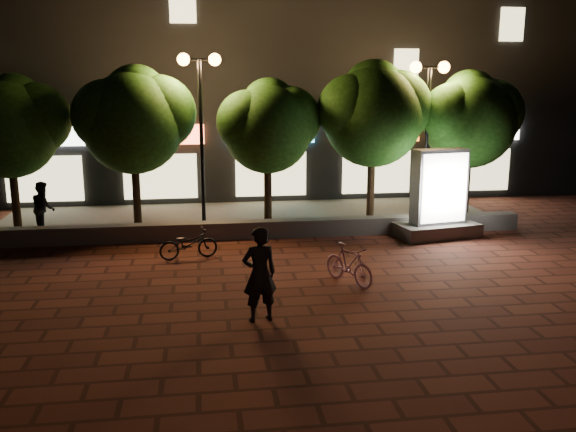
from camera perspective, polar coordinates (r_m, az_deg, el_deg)
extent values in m
plane|color=#53231A|center=(14.20, -1.49, -6.01)|extent=(80.00, 80.00, 0.00)
cube|color=#605D59|center=(17.95, -2.96, -1.22)|extent=(16.00, 0.45, 0.50)
cube|color=#605D59|center=(20.43, -3.58, -0.14)|extent=(16.00, 5.00, 0.08)
cube|color=black|center=(26.42, -4.88, 13.55)|extent=(28.00, 8.00, 10.00)
cube|color=silver|center=(23.06, -21.93, 6.88)|extent=(3.20, 0.12, 0.70)
cube|color=beige|center=(23.23, -21.63, 3.20)|extent=(2.60, 0.10, 1.60)
cube|color=#D34F2A|center=(22.44, -11.90, 7.38)|extent=(3.20, 0.12, 0.70)
cube|color=beige|center=(22.62, -11.73, 3.60)|extent=(2.60, 0.10, 1.60)
cube|color=#36A6C5|center=(22.54, -1.61, 7.66)|extent=(3.20, 0.12, 0.70)
cube|color=beige|center=(22.71, -1.59, 3.89)|extent=(2.60, 0.10, 1.60)
cube|color=orange|center=(23.33, 8.29, 7.70)|extent=(3.20, 0.12, 0.70)
cube|color=beige|center=(23.50, 8.17, 4.06)|extent=(2.60, 0.10, 1.60)
cube|color=silver|center=(24.74, 17.30, 7.54)|extent=(3.20, 0.12, 0.70)
cube|color=beige|center=(24.90, 17.07, 4.11)|extent=(2.60, 0.10, 1.60)
cube|color=beige|center=(22.46, -9.74, 18.72)|extent=(0.90, 0.10, 1.20)
cube|color=beige|center=(23.55, 10.88, 13.50)|extent=(0.90, 0.10, 1.20)
cube|color=beige|center=(25.19, 20.04, 16.34)|extent=(0.90, 0.10, 1.20)
cylinder|color=#312113|center=(19.84, -23.97, 1.84)|extent=(0.24, 0.24, 2.25)
sphere|color=#2B5F1C|center=(19.61, -24.46, 7.29)|extent=(2.80, 2.80, 2.80)
sphere|color=#2B5F1C|center=(19.60, -22.40, 8.35)|extent=(2.10, 2.10, 2.10)
sphere|color=#2B5F1C|center=(19.88, -24.09, 9.41)|extent=(1.82, 1.82, 1.82)
cylinder|color=#312113|center=(19.16, -13.87, 2.36)|extent=(0.24, 0.24, 2.34)
sphere|color=#2B5F1C|center=(18.92, -14.19, 8.31)|extent=(3.00, 3.00, 3.00)
sphere|color=#2B5F1C|center=(19.04, -11.90, 9.35)|extent=(2.25, 2.25, 2.25)
sphere|color=#2B5F1C|center=(18.84, -16.34, 8.94)|extent=(2.10, 2.10, 2.10)
sphere|color=#2B5F1C|center=(19.22, -13.90, 10.63)|extent=(1.95, 1.95, 1.95)
cylinder|color=#312113|center=(19.17, -1.88, 2.52)|extent=(0.24, 0.24, 2.21)
sphere|color=#2B5F1C|center=(18.94, -1.92, 8.03)|extent=(2.70, 2.70, 2.70)
sphere|color=#2B5F1C|center=(19.20, 0.04, 8.99)|extent=(2.03, 2.03, 2.02)
sphere|color=#2B5F1C|center=(18.72, -3.74, 8.72)|extent=(1.89, 1.89, 1.89)
sphere|color=#2B5F1C|center=(19.26, -1.75, 10.11)|extent=(1.76, 1.76, 1.76)
cylinder|color=#312113|center=(19.78, 7.68, 3.06)|extent=(0.24, 0.24, 2.43)
sphere|color=#2B5F1C|center=(19.55, 7.86, 9.04)|extent=(3.10, 3.10, 3.10)
sphere|color=#2B5F1C|center=(19.95, 9.90, 9.91)|extent=(2.33, 2.33, 2.33)
sphere|color=#2B5F1C|center=(19.21, 5.97, 9.78)|extent=(2.17, 2.17, 2.17)
sphere|color=#2B5F1C|center=(19.88, 7.93, 11.33)|extent=(2.01, 2.02, 2.02)
cylinder|color=#312113|center=(20.88, 16.18, 2.98)|extent=(0.24, 0.24, 2.29)
sphere|color=#2B5F1C|center=(20.66, 16.51, 8.30)|extent=(2.90, 2.90, 2.90)
sphere|color=#2B5F1C|center=(21.13, 18.15, 9.10)|extent=(2.18, 2.17, 2.17)
sphere|color=#2B5F1C|center=(20.25, 15.02, 9.02)|extent=(2.03, 2.03, 2.03)
sphere|color=#2B5F1C|center=(20.99, 16.49, 10.35)|extent=(1.89, 1.88, 1.88)
cylinder|color=black|center=(18.67, -7.99, 6.47)|extent=(0.12, 0.12, 5.00)
cylinder|color=black|center=(18.58, -8.23, 14.16)|extent=(0.90, 0.08, 0.08)
sphere|color=#FF9C3F|center=(18.59, -9.66, 14.11)|extent=(0.36, 0.36, 0.36)
sphere|color=#FF9C3F|center=(18.59, -6.80, 14.19)|extent=(0.36, 0.36, 0.36)
cylinder|color=black|center=(19.96, 12.67, 6.38)|extent=(0.12, 0.12, 4.80)
cylinder|color=black|center=(19.86, 13.01, 13.28)|extent=(0.90, 0.08, 0.08)
sphere|color=#FF9C3F|center=(19.70, 11.75, 13.35)|extent=(0.36, 0.36, 0.36)
sphere|color=#FF9C3F|center=(20.02, 14.25, 13.21)|extent=(0.36, 0.36, 0.36)
cube|color=#605D59|center=(18.58, 13.61, -1.25)|extent=(2.55, 1.60, 0.40)
cube|color=#4C4C51|center=(18.33, 13.82, 2.66)|extent=(1.66, 0.82, 2.18)
cube|color=white|center=(18.09, 14.30, 2.51)|extent=(1.42, 0.30, 1.98)
cube|color=white|center=(18.57, 13.35, 2.81)|extent=(1.42, 0.30, 1.98)
imported|color=#C482AE|center=(13.93, 5.66, -4.49)|extent=(1.10, 1.52, 0.90)
imported|color=black|center=(11.66, -2.65, -5.40)|extent=(0.76, 0.59, 1.85)
imported|color=black|center=(15.99, -9.21, -2.57)|extent=(1.57, 0.82, 0.79)
imported|color=black|center=(19.31, -21.72, 0.72)|extent=(0.84, 0.93, 1.55)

